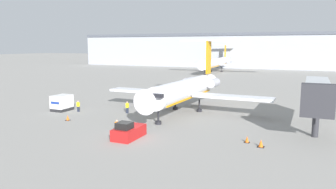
{
  "coord_description": "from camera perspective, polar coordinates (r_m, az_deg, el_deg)",
  "views": [
    {
      "loc": [
        17.51,
        -29.3,
        9.96
      ],
      "look_at": [
        0.0,
        10.77,
        3.36
      ],
      "focal_mm": 35.0,
      "sensor_mm": 36.0,
      "label": 1
    }
  ],
  "objects": [
    {
      "name": "ground_plane",
      "position": [
        35.56,
        -7.03,
        -7.75
      ],
      "size": [
        600.0,
        600.0,
        0.0
      ],
      "primitive_type": "plane",
      "color": "gray"
    },
    {
      "name": "terminal_building",
      "position": [
        150.34,
        17.06,
        7.33
      ],
      "size": [
        180.0,
        16.8,
        15.28
      ],
      "color": "#9EA3AD",
      "rests_on": "ground"
    },
    {
      "name": "airplane_main",
      "position": [
        49.32,
        3.06,
        0.96
      ],
      "size": [
        25.92,
        24.35,
        10.85
      ],
      "color": "silver",
      "rests_on": "ground"
    },
    {
      "name": "pushback_tug",
      "position": [
        35.81,
        -6.85,
        -6.42
      ],
      "size": [
        2.13,
        4.24,
        1.94
      ],
      "color": "#B21919",
      "rests_on": "ground"
    },
    {
      "name": "luggage_cart",
      "position": [
        52.81,
        -18.0,
        -1.39
      ],
      "size": [
        2.2,
        2.94,
        2.39
      ],
      "color": "#232326",
      "rests_on": "ground"
    },
    {
      "name": "worker_near_tug",
      "position": [
        37.01,
        -8.89,
        -5.64
      ],
      "size": [
        0.4,
        0.25,
        1.77
      ],
      "color": "#232838",
      "rests_on": "ground"
    },
    {
      "name": "worker_by_wing",
      "position": [
        48.58,
        -7.11,
        -2.19
      ],
      "size": [
        0.4,
        0.25,
        1.78
      ],
      "color": "#232838",
      "rests_on": "ground"
    },
    {
      "name": "worker_on_apron",
      "position": [
        51.28,
        -15.37,
        -1.94
      ],
      "size": [
        0.4,
        0.24,
        1.68
      ],
      "color": "#232838",
      "rests_on": "ground"
    },
    {
      "name": "traffic_cone_left",
      "position": [
        45.82,
        -17.07,
        -3.91
      ],
      "size": [
        0.57,
        0.57,
        0.73
      ],
      "color": "black",
      "rests_on": "ground"
    },
    {
      "name": "traffic_cone_right",
      "position": [
        35.04,
        13.59,
        -7.62
      ],
      "size": [
        0.54,
        0.54,
        0.69
      ],
      "color": "black",
      "rests_on": "ground"
    },
    {
      "name": "traffic_cone_mid",
      "position": [
        33.88,
        15.88,
        -8.21
      ],
      "size": [
        0.66,
        0.66,
        0.76
      ],
      "color": "black",
      "rests_on": "ground"
    },
    {
      "name": "airplane_parked_far_left",
      "position": [
        125.15,
        8.32,
        5.51
      ],
      "size": [
        35.0,
        37.76,
        10.19
      ],
      "color": "white",
      "rests_on": "ground"
    },
    {
      "name": "jet_bridge",
      "position": [
        41.53,
        24.52,
        0.19
      ],
      "size": [
        3.2,
        13.58,
        6.19
      ],
      "color": "#2D2D33",
      "rests_on": "ground"
    }
  ]
}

